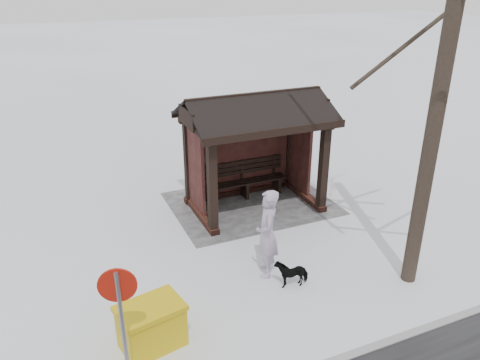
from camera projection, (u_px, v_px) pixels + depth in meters
name	position (u px, v px, depth m)	size (l,w,h in m)	color
ground	(254.00, 207.00, 12.52)	(120.00, 120.00, 0.00)	white
kerb	(392.00, 341.00, 7.90)	(120.00, 0.15, 0.06)	gray
trampled_patch	(251.00, 203.00, 12.69)	(4.20, 3.20, 0.02)	gray
bus_shelter	(253.00, 127.00, 11.79)	(3.60, 2.40, 3.09)	#331712
pedestrian	(267.00, 234.00, 9.35)	(0.68, 0.45, 1.87)	#AB9CB7
dog	(291.00, 272.00, 9.27)	(0.30, 0.66, 0.55)	black
grit_bin	(151.00, 326.00, 7.66)	(1.17, 0.91, 0.80)	#C5A40B
road_sign	(120.00, 303.00, 6.43)	(0.53, 0.17, 2.10)	slate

